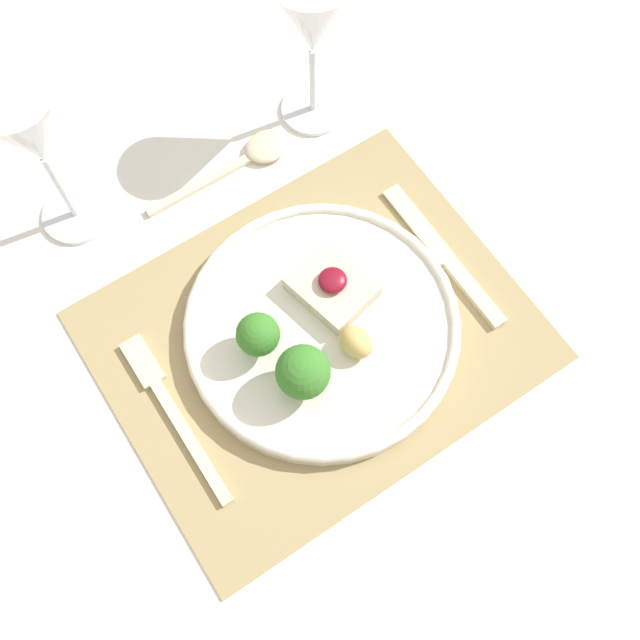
{
  "coord_description": "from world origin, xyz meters",
  "views": [
    {
      "loc": [
        -0.15,
        -0.24,
        1.49
      ],
      "look_at": [
        0.01,
        0.0,
        0.79
      ],
      "focal_mm": 42.0,
      "sensor_mm": 36.0,
      "label": 1
    }
  ],
  "objects": [
    {
      "name": "ground_plane",
      "position": [
        0.0,
        0.0,
        0.0
      ],
      "size": [
        8.0,
        8.0,
        0.0
      ],
      "primitive_type": "plane",
      "color": "brown"
    },
    {
      "name": "dining_table",
      "position": [
        0.0,
        0.0,
        0.7
      ],
      "size": [
        1.56,
        1.29,
        0.77
      ],
      "color": "white",
      "rests_on": "ground_plane"
    },
    {
      "name": "placemat",
      "position": [
        0.0,
        0.0,
        0.77
      ],
      "size": [
        0.42,
        0.34,
        0.0
      ],
      "primitive_type": "cube",
      "color": "#9E895B",
      "rests_on": "dining_table"
    },
    {
      "name": "dinner_plate",
      "position": [
        0.01,
        0.0,
        0.79
      ],
      "size": [
        0.28,
        0.28,
        0.08
      ],
      "color": "silver",
      "rests_on": "placemat"
    },
    {
      "name": "fork",
      "position": [
        -0.16,
        0.02,
        0.78
      ],
      "size": [
        0.02,
        0.2,
        0.01
      ],
      "rotation": [
        0.0,
        0.0,
        -0.01
      ],
      "color": "beige",
      "rests_on": "placemat"
    },
    {
      "name": "knife",
      "position": [
        0.17,
        -0.01,
        0.78
      ],
      "size": [
        0.02,
        0.2,
        0.01
      ],
      "rotation": [
        0.0,
        0.0,
        0.03
      ],
      "color": "beige",
      "rests_on": "placemat"
    },
    {
      "name": "spoon",
      "position": [
        0.06,
        0.22,
        0.78
      ],
      "size": [
        0.18,
        0.04,
        0.01
      ],
      "rotation": [
        0.0,
        0.0,
        0.01
      ],
      "color": "beige",
      "rests_on": "dining_table"
    },
    {
      "name": "wine_glass_near",
      "position": [
        0.16,
        0.24,
        0.91
      ],
      "size": [
        0.09,
        0.09,
        0.2
      ],
      "color": "white",
      "rests_on": "dining_table"
    },
    {
      "name": "wine_glass_far",
      "position": [
        -0.14,
        0.26,
        0.92
      ],
      "size": [
        0.09,
        0.09,
        0.21
      ],
      "color": "white",
      "rests_on": "dining_table"
    }
  ]
}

